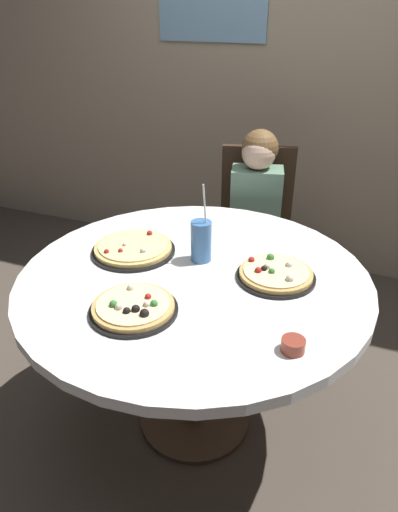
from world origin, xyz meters
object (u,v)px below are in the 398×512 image
(pizza_veggie, at_px, (133,249))
(chair_wooden, at_px, (255,224))
(diner_child, at_px, (253,247))
(pizza_pepperoni, at_px, (134,308))
(pizza_cheese, at_px, (276,274))
(soda_cup, at_px, (201,241))
(dining_table, at_px, (194,294))
(sauce_bowl, at_px, (293,345))

(pizza_veggie, bearing_deg, chair_wooden, 73.44)
(diner_child, bearing_deg, pizza_pepperoni, -95.82)
(pizza_cheese, xyz_separation_m, soda_cup, (-0.30, 0.03, 0.06))
(soda_cup, bearing_deg, pizza_pepperoni, -100.73)
(soda_cup, bearing_deg, dining_table, -82.07)
(diner_child, relative_size, soda_cup, 3.51)
(dining_table, xyz_separation_m, soda_cup, (-0.02, 0.11, 0.17))
(dining_table, height_order, soda_cup, soda_cup)
(sauce_bowl, bearing_deg, pizza_cheese, 110.36)
(pizza_veggie, xyz_separation_m, pizza_cheese, (0.57, 0.01, 0.00))
(sauce_bowl, bearing_deg, pizza_veggie, 153.20)
(pizza_veggie, distance_m, sauce_bowl, 0.80)
(dining_table, distance_m, soda_cup, 0.20)
(dining_table, relative_size, sauce_bowl, 18.42)
(dining_table, xyz_separation_m, pizza_pepperoni, (-0.09, -0.29, 0.11))
(chair_wooden, relative_size, sauce_bowl, 13.57)
(pizza_veggie, height_order, soda_cup, soda_cup)
(diner_child, relative_size, sauce_bowl, 15.46)
(chair_wooden, relative_size, pizza_pepperoni, 3.29)
(pizza_pepperoni, relative_size, soda_cup, 0.94)
(dining_table, relative_size, pizza_veggie, 3.87)
(soda_cup, bearing_deg, chair_wooden, 90.43)
(diner_child, bearing_deg, pizza_veggie, -113.11)
(chair_wooden, xyz_separation_m, pizza_veggie, (-0.27, -0.90, 0.24))
(pizza_veggie, bearing_deg, sauce_bowl, -26.80)
(diner_child, xyz_separation_m, pizza_veggie, (-0.31, -0.72, 0.28))
(pizza_veggie, distance_m, soda_cup, 0.28)
(sauce_bowl, bearing_deg, chair_wooden, 109.52)
(pizza_pepperoni, height_order, sauce_bowl, pizza_pepperoni)
(pizza_veggie, bearing_deg, soda_cup, 8.93)
(sauce_bowl, bearing_deg, pizza_pepperoni, 179.95)
(sauce_bowl, bearing_deg, dining_table, 145.45)
(soda_cup, bearing_deg, diner_child, 87.15)
(soda_cup, height_order, sauce_bowl, soda_cup)
(dining_table, height_order, chair_wooden, chair_wooden)
(dining_table, height_order, sauce_bowl, sauce_bowl)
(pizza_cheese, xyz_separation_m, sauce_bowl, (0.14, -0.37, 0.00))
(dining_table, bearing_deg, pizza_pepperoni, -107.49)
(pizza_cheese, bearing_deg, sauce_bowl, -69.64)
(pizza_cheese, relative_size, sauce_bowl, 4.10)
(dining_table, distance_m, diner_child, 0.81)
(pizza_veggie, height_order, sauce_bowl, pizza_veggie)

